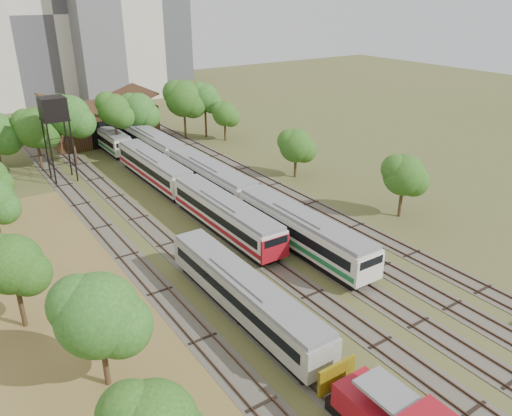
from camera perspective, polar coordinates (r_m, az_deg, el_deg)
ground at (r=40.23m, az=11.65°, el=-10.89°), size 240.00×240.00×0.00m
dry_grass_patch at (r=38.36m, az=-17.81°, el=-13.53°), size 14.00×60.00×0.04m
tracks at (r=57.69m, az=-6.56°, el=0.56°), size 24.60×80.00×0.19m
railcar_red_set at (r=56.82m, az=-8.05°, el=2.15°), size 2.93×34.58×3.62m
railcar_green_set at (r=59.72m, az=-5.26°, el=3.45°), size 3.05×52.07×3.78m
railcar_rear at (r=81.14m, az=-16.79°, el=7.81°), size 2.70×16.08×3.33m
old_grey_coach at (r=37.44m, az=-1.38°, el=-9.81°), size 2.74×18.00×3.38m
water_tower at (r=66.78m, az=-22.15°, el=10.26°), size 3.08×3.08×10.67m
rail_pile_far at (r=51.88m, az=9.63°, el=-2.27°), size 0.46×7.44×0.24m
maintenance_shed at (r=86.04m, az=-17.38°, el=9.40°), size 16.45×11.55×7.58m
tree_band_left at (r=48.70m, az=-26.27°, el=0.49°), size 8.09×63.66×8.39m
tree_band_far at (r=76.63m, az=-16.96°, el=10.27°), size 36.37×9.00×9.69m
tree_band_right at (r=64.62m, az=5.60°, el=7.29°), size 5.97×40.38×6.91m
tower_centre at (r=125.35m, az=-23.18°, el=19.81°), size 20.00×18.00×36.00m
tower_far_right at (r=145.08m, az=-10.79°, el=19.86°), size 12.00×12.00×28.00m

